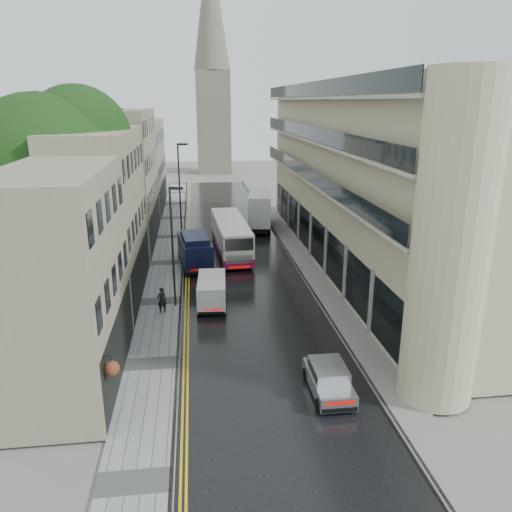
{
  "coord_description": "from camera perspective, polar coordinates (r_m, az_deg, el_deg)",
  "views": [
    {
      "loc": [
        -3.39,
        -12.08,
        12.84
      ],
      "look_at": [
        0.36,
        18.0,
        3.39
      ],
      "focal_mm": 35.0,
      "sensor_mm": 36.0,
      "label": 1
    }
  ],
  "objects": [
    {
      "name": "tree_near",
      "position": [
        33.87,
        -22.71,
        5.96
      ],
      "size": [
        10.56,
        10.56,
        13.89
      ],
      "primitive_type": null,
      "color": "black",
      "rests_on": "ground"
    },
    {
      "name": "left_sidewalk",
      "position": [
        41.67,
        -10.14,
        -0.82
      ],
      "size": [
        2.7,
        85.0,
        0.12
      ],
      "primitive_type": "cube",
      "color": "gray",
      "rests_on": "ground"
    },
    {
      "name": "lamp_post_far",
      "position": [
        49.1,
        -8.72,
        7.41
      ],
      "size": [
        1.01,
        0.3,
        8.87
      ],
      "primitive_type": null,
      "rotation": [
        0.0,
        0.0,
        -0.08
      ],
      "color": "black",
      "rests_on": "left_sidewalk"
    },
    {
      "name": "tree_far",
      "position": [
        46.41,
        -18.16,
        8.28
      ],
      "size": [
        9.24,
        9.24,
        12.46
      ],
      "primitive_type": null,
      "color": "black",
      "rests_on": "ground"
    },
    {
      "name": "road",
      "position": [
        41.75,
        -2.1,
        -0.59
      ],
      "size": [
        9.0,
        85.0,
        0.02
      ],
      "primitive_type": "cube",
      "color": "black",
      "rests_on": "ground"
    },
    {
      "name": "white_lorry",
      "position": [
        50.18,
        -0.75,
        4.78
      ],
      "size": [
        3.23,
        7.58,
        3.85
      ],
      "primitive_type": null,
      "rotation": [
        0.0,
        0.0,
        -0.14
      ],
      "color": "silver",
      "rests_on": "road"
    },
    {
      "name": "cream_bus",
      "position": [
        40.69,
        -3.95,
        1.09
      ],
      "size": [
        2.95,
        10.89,
        2.94
      ],
      "primitive_type": null,
      "rotation": [
        0.0,
        0.0,
        0.05
      ],
      "color": "white",
      "rests_on": "road"
    },
    {
      "name": "church_spire",
      "position": [
        94.43,
        -5.07,
        21.61
      ],
      "size": [
        6.4,
        6.4,
        40.0
      ],
      "primitive_type": null,
      "color": "#72695A",
      "rests_on": "ground"
    },
    {
      "name": "old_shop_row",
      "position": [
        43.06,
        -15.23,
        7.58
      ],
      "size": [
        4.5,
        56.0,
        12.0
      ],
      "primitive_type": null,
      "color": "gray",
      "rests_on": "ground"
    },
    {
      "name": "lamp_post_near",
      "position": [
        31.71,
        -9.51,
        0.85
      ],
      "size": [
        0.89,
        0.38,
        7.71
      ],
      "primitive_type": null,
      "rotation": [
        0.0,
        0.0,
        -0.22
      ],
      "color": "black",
      "rests_on": "left_sidewalk"
    },
    {
      "name": "modern_block",
      "position": [
        40.89,
        12.69,
        8.69
      ],
      "size": [
        8.0,
        40.0,
        14.0
      ],
      "primitive_type": null,
      "color": "tan",
      "rests_on": "ground"
    },
    {
      "name": "navy_van",
      "position": [
        38.39,
        -8.13,
        -0.16
      ],
      "size": [
        2.87,
        5.73,
        2.8
      ],
      "primitive_type": null,
      "rotation": [
        0.0,
        0.0,
        0.13
      ],
      "color": "black",
      "rests_on": "road"
    },
    {
      "name": "white_van",
      "position": [
        31.44,
        -6.62,
        -5.01
      ],
      "size": [
        2.01,
        4.24,
        1.87
      ],
      "primitive_type": null,
      "rotation": [
        0.0,
        0.0,
        -0.06
      ],
      "color": "silver",
      "rests_on": "road"
    },
    {
      "name": "pedestrian",
      "position": [
        31.81,
        -10.72,
        -4.96
      ],
      "size": [
        0.71,
        0.61,
        1.65
      ],
      "primitive_type": "imported",
      "rotation": [
        0.0,
        0.0,
        3.56
      ],
      "color": "black",
      "rests_on": "left_sidewalk"
    },
    {
      "name": "right_sidewalk",
      "position": [
        42.51,
        5.17,
        -0.25
      ],
      "size": [
        1.8,
        85.0,
        0.12
      ],
      "primitive_type": "cube",
      "color": "slate",
      "rests_on": "ground"
    },
    {
      "name": "silver_hatchback",
      "position": [
        22.4,
        7.26,
        -15.58
      ],
      "size": [
        1.66,
        3.76,
        1.41
      ],
      "primitive_type": null,
      "rotation": [
        0.0,
        0.0,
        -0.01
      ],
      "color": "#BCBCC1",
      "rests_on": "road"
    }
  ]
}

